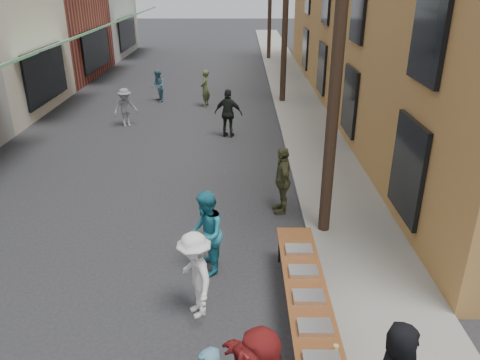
{
  "coord_description": "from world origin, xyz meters",
  "views": [
    {
      "loc": [
        2.39,
        -6.48,
        5.52
      ],
      "look_at": [
        2.36,
        3.07,
        1.3
      ],
      "focal_mm": 35.0,
      "sensor_mm": 36.0,
      "label": 1
    }
  ],
  "objects_px": {
    "utility_pole_near": "(340,31)",
    "serving_table": "(306,289)",
    "guest_front_c": "(206,234)",
    "utility_pole_mid": "(286,0)"
  },
  "relations": [
    {
      "from": "guest_front_c",
      "to": "serving_table",
      "type": "bearing_deg",
      "value": 44.39
    },
    {
      "from": "utility_pole_near",
      "to": "serving_table",
      "type": "relative_size",
      "value": 2.25
    },
    {
      "from": "utility_pole_mid",
      "to": "serving_table",
      "type": "relative_size",
      "value": 2.25
    },
    {
      "from": "utility_pole_near",
      "to": "utility_pole_mid",
      "type": "height_order",
      "value": "same"
    },
    {
      "from": "utility_pole_near",
      "to": "utility_pole_mid",
      "type": "distance_m",
      "value": 12.0
    },
    {
      "from": "serving_table",
      "to": "guest_front_c",
      "type": "distance_m",
      "value": 2.34
    },
    {
      "from": "utility_pole_near",
      "to": "utility_pole_mid",
      "type": "xyz_separation_m",
      "value": [
        0.0,
        12.0,
        0.0
      ]
    },
    {
      "from": "utility_pole_mid",
      "to": "guest_front_c",
      "type": "bearing_deg",
      "value": -100.83
    },
    {
      "from": "utility_pole_near",
      "to": "guest_front_c",
      "type": "xyz_separation_m",
      "value": [
        -2.6,
        -1.58,
        -3.62
      ]
    },
    {
      "from": "utility_pole_mid",
      "to": "guest_front_c",
      "type": "xyz_separation_m",
      "value": [
        -2.6,
        -13.58,
        -3.62
      ]
    }
  ]
}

